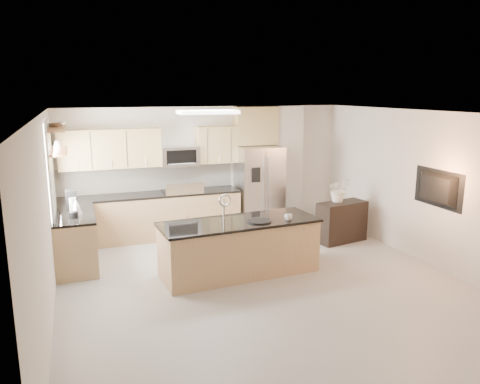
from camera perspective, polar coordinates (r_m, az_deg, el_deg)
name	(u,v)px	position (r m, az deg, el deg)	size (l,w,h in m)	color
floor	(264,285)	(7.30, 2.92, -11.30)	(6.50, 6.50, 0.00)	#ABA9A3
ceiling	(266,114)	(6.70, 3.16, 9.53)	(6.00, 6.50, 0.02)	silver
wall_back	(206,169)	(9.91, -4.18, 2.82)	(6.00, 0.02, 2.60)	beige
wall_front	(414,289)	(4.22, 20.49, -11.05)	(6.00, 0.02, 2.60)	beige
wall_left	(45,222)	(6.40, -22.68, -3.34)	(0.02, 6.50, 2.60)	beige
wall_right	(430,189)	(8.48, 22.11, 0.35)	(0.02, 6.50, 2.60)	beige
back_counter	(152,216)	(9.53, -10.72, -2.84)	(3.55, 0.66, 1.44)	tan
left_counter	(76,239)	(8.40, -19.39, -5.48)	(0.66, 1.50, 0.92)	tan
range	(182,213)	(9.63, -7.03, -2.55)	(0.76, 0.64, 1.14)	black
upper_cabinets	(144,147)	(9.41, -11.66, 5.34)	(3.50, 0.33, 0.75)	tan
microwave	(180,156)	(9.52, -7.38, 4.38)	(0.76, 0.40, 0.40)	silver
refrigerator	(259,188)	(9.96, 2.31, 0.50)	(0.92, 0.78, 1.78)	silver
partition_column	(287,165)	(10.39, 5.77, 3.24)	(0.60, 0.30, 2.60)	beige
window	(50,171)	(8.14, -22.11, 2.39)	(0.04, 1.15, 1.65)	white
shelf_lower	(57,151)	(8.19, -21.36, 4.64)	(0.30, 1.20, 0.04)	#9C663E
shelf_upper	(56,129)	(8.16, -21.56, 7.21)	(0.30, 1.20, 0.04)	#9C663E
ceiling_fixture	(208,112)	(8.09, -3.94, 9.69)	(1.00, 0.50, 0.06)	white
island	(239,247)	(7.59, -0.08, -6.74)	(2.61, 1.09, 1.31)	tan
credenza	(342,222)	(9.41, 12.27, -3.57)	(0.99, 0.42, 0.79)	black
cup	(288,217)	(7.53, 5.92, -3.07)	(0.13, 0.13, 0.10)	silver
platter	(259,221)	(7.42, 2.34, -3.56)	(0.38, 0.38, 0.02)	black
blender	(73,209)	(7.94, -19.68, -1.98)	(0.14, 0.14, 0.33)	black
kettle	(76,206)	(8.23, -19.33, -1.61)	(0.22, 0.22, 0.28)	silver
coffee_maker	(72,201)	(8.46, -19.84, -0.99)	(0.18, 0.23, 0.35)	black
bowl	(56,124)	(8.30, -21.57, 7.74)	(0.40, 0.40, 0.10)	silver
flower_vase	(339,184)	(9.27, 11.99, 1.02)	(0.65, 0.56, 0.72)	white
television	(434,189)	(8.27, 22.58, 0.37)	(1.08, 0.14, 0.62)	black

